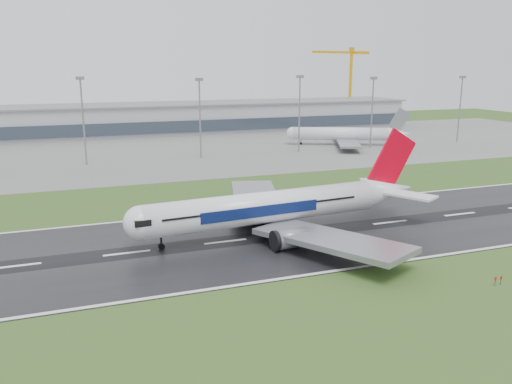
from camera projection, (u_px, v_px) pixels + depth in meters
name	position (u px, v px, depth m)	size (l,w,h in m)	color
ground	(390.00, 223.00, 120.79)	(520.00, 520.00, 0.00)	#2E4D1C
runway	(390.00, 222.00, 120.78)	(400.00, 45.00, 0.10)	black
apron	(231.00, 146.00, 234.97)	(400.00, 130.00, 0.08)	slate
terminal	(199.00, 118.00, 288.02)	(240.00, 36.00, 15.00)	#92959D
main_airliner	(284.00, 186.00, 111.61)	(69.05, 65.76, 20.39)	white
parked_airliner	(345.00, 127.00, 236.56)	(56.52, 52.62, 16.57)	silver
tower_crane	(350.00, 85.00, 332.16)	(47.41, 2.59, 46.60)	#D99506
floodmast_1	(83.00, 123.00, 187.52)	(0.64, 0.64, 30.68)	gray
floodmast_2	(200.00, 120.00, 201.91)	(0.64, 0.64, 29.86)	gray
floodmast_3	(299.00, 116.00, 215.83)	(0.64, 0.64, 30.60)	gray
floodmast_4	(372.00, 114.00, 227.46)	(0.64, 0.64, 29.73)	gray
floodmast_5	(460.00, 111.00, 243.17)	(0.64, 0.64, 29.85)	gray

